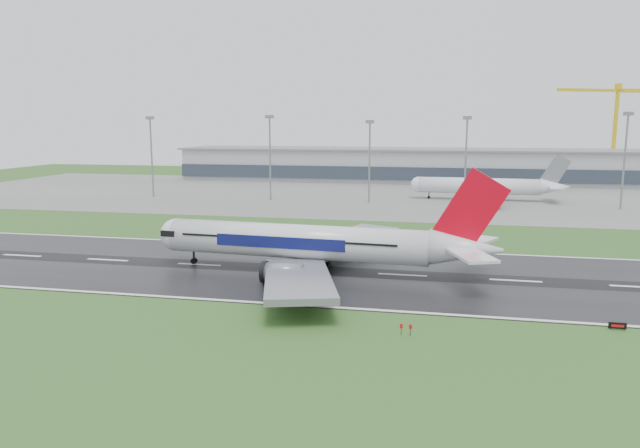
# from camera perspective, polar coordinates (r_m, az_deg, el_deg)

# --- Properties ---
(ground) EXTENTS (520.00, 520.00, 0.00)m
(ground) POSITION_cam_1_polar(r_m,az_deg,el_deg) (110.37, 7.96, -4.93)
(ground) COLOR #29521E
(ground) RESTS_ON ground
(runway) EXTENTS (400.00, 45.00, 0.10)m
(runway) POSITION_cam_1_polar(r_m,az_deg,el_deg) (110.36, 7.96, -4.90)
(runway) COLOR black
(runway) RESTS_ON ground
(apron) EXTENTS (400.00, 130.00, 0.08)m
(apron) POSITION_cam_1_polar(r_m,az_deg,el_deg) (233.39, 10.04, 2.72)
(apron) COLOR slate
(apron) RESTS_ON ground
(terminal) EXTENTS (240.00, 36.00, 15.00)m
(terminal) POSITION_cam_1_polar(r_m,az_deg,el_deg) (292.43, 10.46, 5.55)
(terminal) COLOR #969AA1
(terminal) RESTS_ON ground
(main_airliner) EXTENTS (69.76, 66.87, 19.32)m
(main_airliner) POSITION_cam_1_polar(r_m,az_deg,el_deg) (108.94, -0.07, 0.22)
(main_airliner) COLOR silver
(main_airliner) RESTS_ON runway
(parked_airliner) EXTENTS (58.52, 54.78, 16.55)m
(parked_airliner) POSITION_cam_1_polar(r_m,az_deg,el_deg) (223.27, 15.65, 4.34)
(parked_airliner) COLOR silver
(parked_airliner) RESTS_ON apron
(tower_crane) EXTENTS (43.89, 21.14, 46.05)m
(tower_crane) POSITION_cam_1_polar(r_m,az_deg,el_deg) (316.88, 26.55, 7.82)
(tower_crane) COLOR gold
(tower_crane) RESTS_ON ground
(runway_sign) EXTENTS (2.31, 0.50, 1.04)m
(runway_sign) POSITION_cam_1_polar(r_m,az_deg,el_deg) (90.68, 26.77, -8.80)
(runway_sign) COLOR black
(runway_sign) RESTS_ON ground
(floodmast_0) EXTENTS (0.64, 0.64, 29.20)m
(floodmast_0) POSITION_cam_1_polar(r_m,az_deg,el_deg) (233.54, -15.93, 6.09)
(floodmast_0) COLOR gray
(floodmast_0) RESTS_ON ground
(floodmast_1) EXTENTS (0.64, 0.64, 29.51)m
(floodmast_1) POSITION_cam_1_polar(r_m,az_deg,el_deg) (215.97, -4.84, 6.20)
(floodmast_1) COLOR gray
(floodmast_1) RESTS_ON ground
(floodmast_2) EXTENTS (0.64, 0.64, 27.72)m
(floodmast_2) POSITION_cam_1_polar(r_m,az_deg,el_deg) (208.65, 4.79, 5.84)
(floodmast_2) COLOR gray
(floodmast_2) RESTS_ON ground
(floodmast_3) EXTENTS (0.64, 0.64, 28.99)m
(floodmast_3) POSITION_cam_1_polar(r_m,az_deg,el_deg) (207.22, 13.87, 5.74)
(floodmast_3) COLOR gray
(floodmast_3) RESTS_ON ground
(floodmast_4) EXTENTS (0.64, 0.64, 30.19)m
(floodmast_4) POSITION_cam_1_polar(r_m,az_deg,el_deg) (214.83, 27.30, 5.24)
(floodmast_4) COLOR gray
(floodmast_4) RESTS_ON ground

